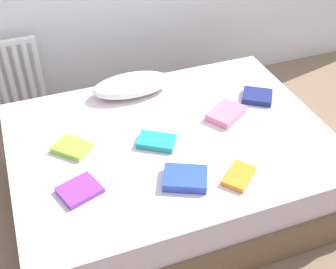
{
  "coord_description": "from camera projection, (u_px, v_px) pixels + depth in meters",
  "views": [
    {
      "loc": [
        -0.77,
        -2.01,
        2.25
      ],
      "look_at": [
        0.0,
        0.05,
        0.48
      ],
      "focal_mm": 47.7,
      "sensor_mm": 36.0,
      "label": 1
    }
  ],
  "objects": [
    {
      "name": "textbook_pink",
      "position": [
        226.0,
        113.0,
        2.92
      ],
      "size": [
        0.3,
        0.28,
        0.05
      ],
      "primitive_type": "cube",
      "rotation": [
        0.0,
        0.0,
        0.57
      ],
      "color": "pink",
      "rests_on": "bed"
    },
    {
      "name": "textbook_navy",
      "position": [
        257.0,
        96.0,
        3.08
      ],
      "size": [
        0.26,
        0.26,
        0.04
      ],
      "primitive_type": "cube",
      "rotation": [
        0.0,
        0.0,
        -0.58
      ],
      "color": "navy",
      "rests_on": "bed"
    },
    {
      "name": "textbook_lime",
      "position": [
        72.0,
        148.0,
        2.66
      ],
      "size": [
        0.25,
        0.26,
        0.04
      ],
      "primitive_type": "cube",
      "rotation": [
        0.0,
        0.0,
        -0.8
      ],
      "color": "#8CC638",
      "rests_on": "bed"
    },
    {
      "name": "pillow",
      "position": [
        132.0,
        85.0,
        3.11
      ],
      "size": [
        0.56,
        0.26,
        0.13
      ],
      "primitive_type": "ellipsoid",
      "color": "white",
      "rests_on": "bed"
    },
    {
      "name": "textbook_blue",
      "position": [
        185.0,
        178.0,
        2.45
      ],
      "size": [
        0.29,
        0.27,
        0.05
      ],
      "primitive_type": "cube",
      "rotation": [
        0.0,
        0.0,
        -0.44
      ],
      "color": "#2847B7",
      "rests_on": "bed"
    },
    {
      "name": "textbook_teal",
      "position": [
        157.0,
        142.0,
        2.7
      ],
      "size": [
        0.27,
        0.24,
        0.04
      ],
      "primitive_type": "cube",
      "rotation": [
        0.0,
        0.0,
        -0.57
      ],
      "color": "teal",
      "rests_on": "bed"
    },
    {
      "name": "textbook_orange",
      "position": [
        239.0,
        176.0,
        2.48
      ],
      "size": [
        0.24,
        0.23,
        0.03
      ],
      "primitive_type": "cube",
      "rotation": [
        0.0,
        0.0,
        0.7
      ],
      "color": "orange",
      "rests_on": "bed"
    },
    {
      "name": "radiator",
      "position": [
        15.0,
        76.0,
        3.46
      ],
      "size": [
        0.41,
        0.04,
        0.6
      ],
      "color": "white",
      "rests_on": "ground"
    },
    {
      "name": "textbook_purple",
      "position": [
        80.0,
        190.0,
        2.39
      ],
      "size": [
        0.26,
        0.24,
        0.03
      ],
      "primitive_type": "cube",
      "rotation": [
        0.0,
        0.0,
        0.33
      ],
      "color": "purple",
      "rests_on": "bed"
    },
    {
      "name": "ground_plane",
      "position": [
        171.0,
        193.0,
        3.09
      ],
      "size": [
        8.0,
        8.0,
        0.0
      ],
      "primitive_type": "plane",
      "color": "#7F6651"
    },
    {
      "name": "bed",
      "position": [
        171.0,
        167.0,
        2.93
      ],
      "size": [
        2.0,
        1.5,
        0.5
      ],
      "color": "brown",
      "rests_on": "ground"
    }
  ]
}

